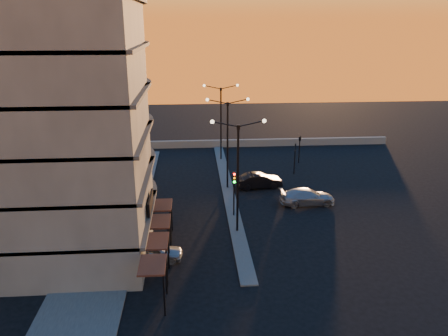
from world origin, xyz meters
The scene contains 14 objects.
ground centered at (0.00, 0.00, 0.00)m, with size 120.00×120.00×0.00m, color black.
sidewalk_west centered at (-10.50, 4.00, 0.06)m, with size 5.00×40.00×0.12m, color #4B4B48.
median centered at (0.00, 10.00, 0.06)m, with size 1.20×36.00×0.12m, color #4B4B48.
parapet centered at (2.00, 26.00, 0.50)m, with size 44.00×0.50×1.00m, color slate.
building centered at (-14.00, 0.03, 11.91)m, with size 14.35×17.08×25.00m.
streetlamp_near centered at (0.00, 0.00, 5.59)m, with size 4.32×0.32×9.51m.
streetlamp_mid centered at (0.00, 10.00, 5.59)m, with size 4.32×0.32×9.51m.
streetlamp_far centered at (0.00, 20.00, 5.59)m, with size 4.32×0.32×9.51m.
traffic_light_main centered at (0.00, 2.87, 2.89)m, with size 0.28×0.44×4.25m.
signal_east_a centered at (8.00, 14.00, 1.93)m, with size 0.13×0.16×3.60m.
signal_east_b centered at (9.50, 18.00, 3.10)m, with size 0.42×1.99×3.60m.
car_hatchback centered at (-6.50, -4.15, 0.69)m, with size 1.64×4.07×1.39m, color #9C9FA3.
car_sedan centered at (3.32, 9.92, 0.78)m, with size 1.66×4.76×1.57m, color black.
car_wagon centered at (7.25, 5.26, 0.76)m, with size 2.12×5.22×1.52m, color #989A9F.
Camera 1 is at (-3.52, -32.60, 16.56)m, focal length 35.00 mm.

